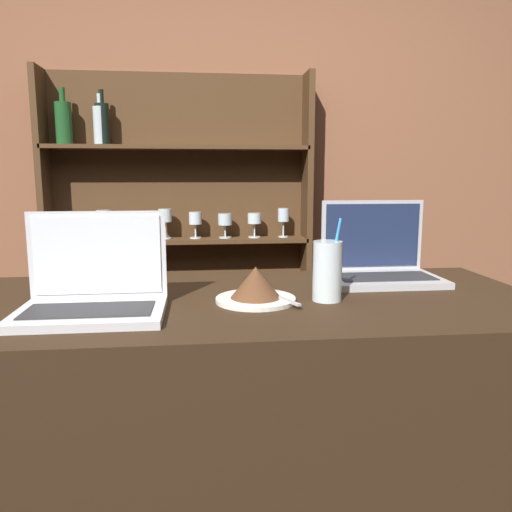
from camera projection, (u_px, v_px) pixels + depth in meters
The scene contains 7 objects.
bar_counter at pixel (220, 491), 1.32m from camera, with size 1.63×0.66×1.04m.
back_wall at pixel (207, 174), 2.61m from camera, with size 7.00×0.06×2.70m.
back_shelf at pixel (178, 248), 2.57m from camera, with size 1.32×0.18×1.85m.
laptop_near at pixel (93, 291), 1.10m from camera, with size 0.31×0.22×0.22m.
laptop_far at pixel (379, 263), 1.45m from camera, with size 0.31×0.22×0.23m.
cake_plate at pixel (256, 287), 1.20m from camera, with size 0.19×0.19×0.09m.
water_glass at pixel (327, 271), 1.20m from camera, with size 0.07×0.07×0.20m.
Camera 1 is at (-0.04, -0.87, 1.35)m, focal length 35.00 mm.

